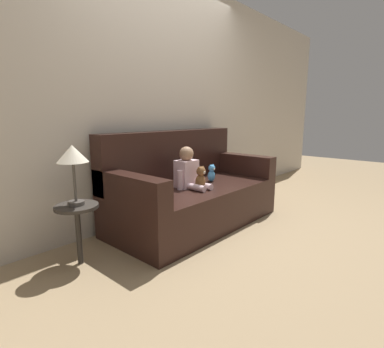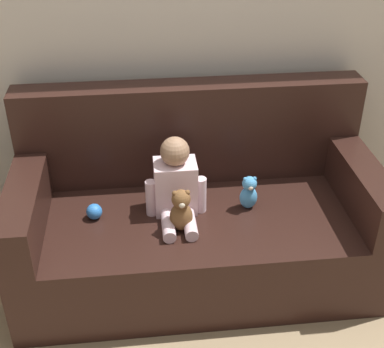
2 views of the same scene
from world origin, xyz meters
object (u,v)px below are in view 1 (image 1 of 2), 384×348
toy_ball (158,191)px  couch (191,192)px  person_baby (188,171)px  plush_toy_side (212,173)px  side_table (74,176)px  teddy_bear_brown (201,179)px

toy_ball → couch: bearing=8.3°
couch → person_baby: bearing=-149.8°
plush_toy_side → side_table: side_table is taller
couch → person_baby: (-0.11, -0.06, 0.24)m
plush_toy_side → side_table: 1.51m
person_baby → teddy_bear_brown: (0.01, -0.15, -0.05)m
couch → plush_toy_side: (0.26, -0.07, 0.17)m
toy_ball → side_table: bearing=172.3°
person_baby → plush_toy_side: bearing=-1.5°
toy_ball → plush_toy_side: bearing=0.3°
side_table → couch: bearing=-1.0°
couch → teddy_bear_brown: (-0.09, -0.22, 0.19)m
couch → toy_ball: size_ratio=22.98×
toy_ball → side_table: size_ratio=0.09×
plush_toy_side → couch: bearing=164.6°
couch → teddy_bear_brown: 0.30m
couch → person_baby: 0.27m
plush_toy_side → toy_ball: (-0.77, -0.00, -0.05)m
toy_ball → side_table: (-0.72, 0.10, 0.23)m
plush_toy_side → side_table: (-1.49, 0.09, 0.18)m
teddy_bear_brown → person_baby: bearing=94.2°
couch → side_table: 1.28m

